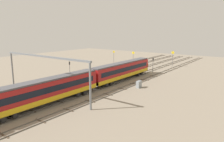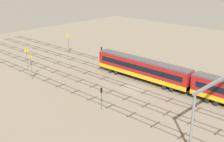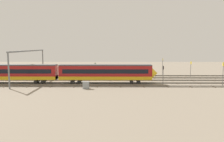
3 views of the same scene
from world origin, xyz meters
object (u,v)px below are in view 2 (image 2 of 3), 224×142
at_px(speed_sign_mid_trackside, 31,64).
at_px(signal_light_trackside_approach, 101,53).
at_px(signal_light_trackside_departure, 101,96).
at_px(speed_sign_near_foreground, 68,41).
at_px(speed_sign_far_trackside, 27,55).
at_px(relay_cabinet, 176,73).

distance_m(speed_sign_mid_trackside, signal_light_trackside_approach, 18.66).
bearing_deg(signal_light_trackside_departure, signal_light_trackside_approach, -44.58).
distance_m(speed_sign_mid_trackside, signal_light_trackside_departure, 22.52).
bearing_deg(speed_sign_near_foreground, speed_sign_mid_trackside, 119.48).
bearing_deg(signal_light_trackside_approach, speed_sign_far_trackside, 50.54).
relative_size(speed_sign_far_trackside, signal_light_trackside_departure, 1.20).
bearing_deg(speed_sign_far_trackside, signal_light_trackside_approach, -129.46).
height_order(speed_sign_mid_trackside, speed_sign_far_trackside, speed_sign_mid_trackside).
distance_m(speed_sign_near_foreground, signal_light_trackside_approach, 14.68).
distance_m(speed_sign_far_trackside, signal_light_trackside_departure, 30.87).
relative_size(speed_sign_mid_trackside, signal_light_trackside_approach, 1.19).
distance_m(signal_light_trackside_departure, relay_cabinet, 24.02).
xyz_separation_m(speed_sign_mid_trackside, signal_light_trackside_departure, (-22.51, 0.18, -0.83)).
height_order(speed_sign_far_trackside, relay_cabinet, speed_sign_far_trackside).
bearing_deg(speed_sign_far_trackside, speed_sign_mid_trackside, 154.70).
bearing_deg(signal_light_trackside_departure, speed_sign_near_foreground, -30.13).
bearing_deg(speed_sign_mid_trackside, signal_light_trackside_approach, -101.72).
xyz_separation_m(speed_sign_near_foreground, relay_cabinet, (-33.52, -4.59, -3.03)).
height_order(speed_sign_near_foreground, relay_cabinet, speed_sign_near_foreground).
height_order(speed_sign_mid_trackside, signal_light_trackside_departure, speed_sign_mid_trackside).
distance_m(speed_sign_far_trackside, signal_light_trackside_approach, 18.70).
relative_size(speed_sign_far_trackside, relay_cabinet, 3.01).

